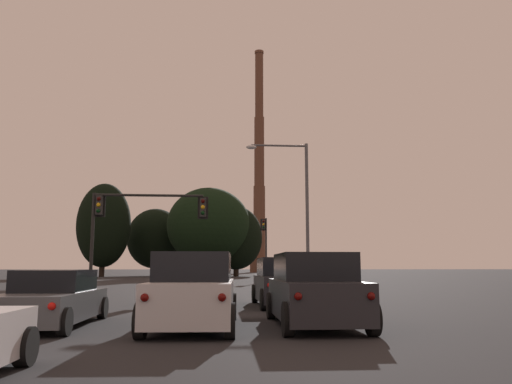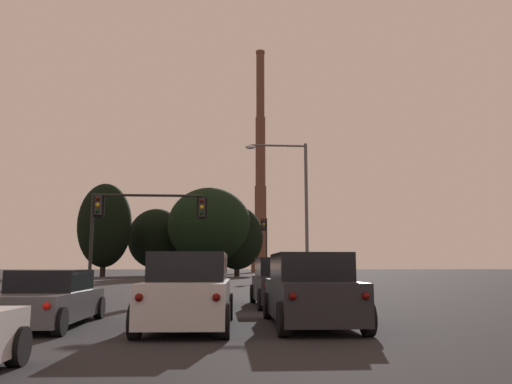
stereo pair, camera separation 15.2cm
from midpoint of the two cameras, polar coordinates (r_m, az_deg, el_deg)
The scene contains 13 objects.
pickup_truck_center_lane_front at distance 20.55m, azimuth -7.03°, elevation -10.45°, with size 2.43×5.59×1.82m.
suv_right_lane_front at distance 19.76m, azimuth 2.84°, elevation -10.31°, with size 2.12×4.91×1.86m.
suv_center_lane_second at distance 12.85m, azimuth -7.42°, elevation -11.20°, with size 2.31×4.98×1.86m.
suv_right_lane_second at distance 13.25m, azimuth 6.30°, elevation -11.14°, with size 2.16×4.93×1.86m.
sedan_left_lane_second at distance 14.15m, azimuth -22.53°, elevation -11.31°, with size 2.00×4.71×1.43m.
traffic_light_overhead_left at distance 27.92m, azimuth -13.99°, elevation -2.70°, with size 6.37×0.50×5.48m.
traffic_light_far_right at distance 52.82m, azimuth 0.94°, elevation -5.50°, with size 0.78×0.50×6.61m.
street_lamp at distance 30.40m, azimuth 4.60°, elevation -0.82°, with size 3.84×0.36×9.05m.
smokestack at distance 141.20m, azimuth 0.35°, elevation 1.11°, with size 5.25×5.25×64.43m.
treeline_left_mid at distance 80.26m, azimuth -17.05°, elevation -3.64°, with size 8.15×7.34×14.31m.
treeline_center_left at distance 80.85m, azimuth -2.33°, elevation -5.25°, with size 8.42×7.58×11.25m.
treeline_center_right at distance 79.42m, azimuth -5.48°, elevation -3.87°, with size 13.18×11.86×14.00m.
treeline_far_right at distance 86.51m, azimuth -11.48°, elevation -5.23°, with size 9.52×8.56×11.31m.
Camera 1 is at (0.80, -2.04, 1.51)m, focal length 35.00 mm.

